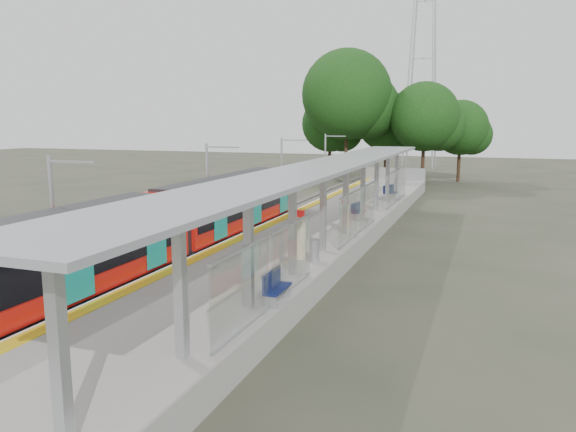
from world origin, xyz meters
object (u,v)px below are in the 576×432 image
Objects in this scene: info_pillar_far at (345,219)px; bench_mid at (357,210)px; train at (164,227)px; litter_bin at (314,250)px; bench_near at (275,286)px; bench_far at (390,192)px; info_pillar_near at (300,238)px.

bench_mid is at bearing 86.57° from info_pillar_far.
train is 30.71× the size of litter_bin.
bench_near is 5.52m from litter_bin.
info_pillar_far is (0.03, -13.53, 0.21)m from bench_far.
bench_far is (6.43, 20.03, -0.51)m from train.
bench_far is at bearing 81.99° from info_pillar_far.
train is 15.84× the size of info_pillar_far.
litter_bin is at bearing 4.65° from train.
info_pillar_far is (0.44, 5.77, -0.13)m from info_pillar_near.
bench_near reaches higher than bench_far.
litter_bin is (0.22, -5.96, -0.31)m from info_pillar_far.
bench_mid is 4.41m from info_pillar_far.
bench_mid is 10.37m from litter_bin.
train reaches higher than bench_far.
info_pillar_far reaches higher than litter_bin.
litter_bin is (0.58, -10.35, -0.06)m from bench_mid.
train is at bearing -175.35° from litter_bin.
info_pillar_near reaches higher than bench_far.
bench_near is (7.11, -4.96, -0.51)m from train.
info_pillar_near is 5.79m from info_pillar_far.
bench_mid is 9.14m from bench_far.
bench_near is at bearing -34.89° from train.
info_pillar_near is at bearing -102.47° from info_pillar_far.
litter_bin is at bearing -96.02° from info_pillar_far.
bench_near is at bearing -94.90° from info_pillar_far.
info_pillar_far is (6.46, 6.50, -0.30)m from train.
bench_mid is 0.71× the size of info_pillar_near.
litter_bin is at bearing -70.05° from bench_far.
info_pillar_near is (-0.41, -19.30, 0.34)m from bench_far.
train is 12.50m from bench_mid.
bench_far is (-0.68, 24.99, -0.00)m from bench_near.
info_pillar_far is (-0.65, 11.46, 0.21)m from bench_near.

